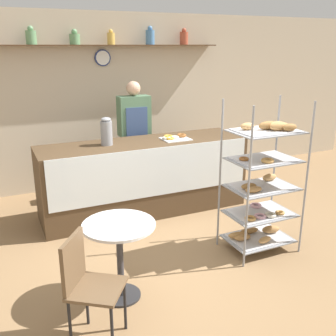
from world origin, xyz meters
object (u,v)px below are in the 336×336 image
object	(u,v)px
pastry_rack	(262,185)
coffee_carafe	(106,132)
cafe_table	(119,243)
person_worker	(135,135)
cafe_chair	(86,279)
donut_tray_counter	(174,138)

from	to	relation	value
pastry_rack	coffee_carafe	distance (m)	2.04
cafe_table	coffee_carafe	world-z (taller)	coffee_carafe
pastry_rack	person_worker	size ratio (longest dim) A/B	0.97
cafe_table	cafe_chair	size ratio (longest dim) A/B	0.83
cafe_table	coffee_carafe	xyz separation A→B (m)	(0.42, 1.77, 0.62)
pastry_rack	cafe_chair	xyz separation A→B (m)	(-2.08, -0.63, -0.22)
pastry_rack	person_worker	xyz separation A→B (m)	(-0.68, 2.13, 0.18)
cafe_table	pastry_rack	bearing A→B (deg)	7.16
person_worker	cafe_chair	world-z (taller)	person_worker
person_worker	cafe_chair	distance (m)	3.12
cafe_chair	cafe_table	bearing A→B (deg)	-8.40
cafe_table	person_worker	bearing A→B (deg)	66.81
person_worker	cafe_chair	size ratio (longest dim) A/B	1.96
cafe_table	cafe_chair	xyz separation A→B (m)	(-0.40, -0.42, -0.01)
cafe_chair	donut_tray_counter	bearing A→B (deg)	-4.07
person_worker	coffee_carafe	distance (m)	0.85
pastry_rack	coffee_carafe	bearing A→B (deg)	128.98
donut_tray_counter	person_worker	bearing A→B (deg)	117.46
pastry_rack	cafe_table	world-z (taller)	pastry_rack
cafe_table	donut_tray_counter	world-z (taller)	donut_tray_counter
donut_tray_counter	cafe_chair	bearing A→B (deg)	-129.30
pastry_rack	donut_tray_counter	world-z (taller)	pastry_rack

